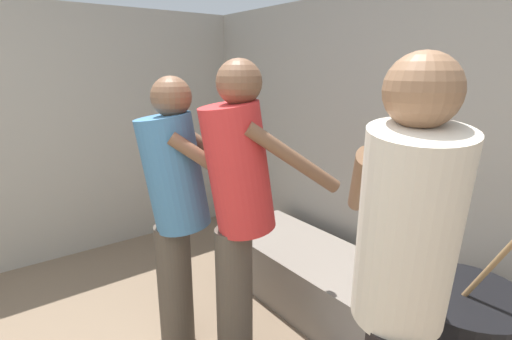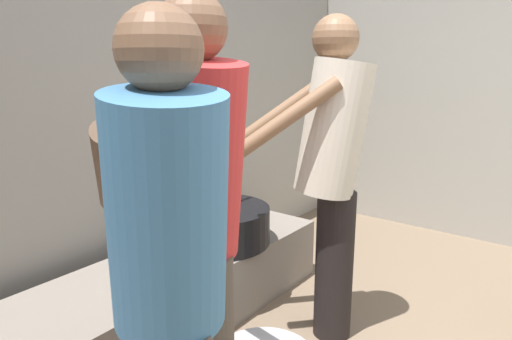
{
  "view_description": "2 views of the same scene",
  "coord_description": "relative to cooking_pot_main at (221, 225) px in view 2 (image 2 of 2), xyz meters",
  "views": [
    {
      "loc": [
        1.04,
        0.2,
        1.62
      ],
      "look_at": [
        -0.49,
        1.34,
        1.1
      ],
      "focal_mm": 26.82,
      "sensor_mm": 36.0,
      "label": 1
    },
    {
      "loc": [
        -1.51,
        0.2,
        1.44
      ],
      "look_at": [
        -0.08,
        1.3,
        1.01
      ],
      "focal_mm": 31.37,
      "sensor_mm": 36.0,
      "label": 2
    }
  ],
  "objects": [
    {
      "name": "block_enclosure_rear",
      "position": [
        -0.37,
        0.56,
        0.56
      ],
      "size": [
        5.23,
        0.2,
        2.11
      ],
      "primitive_type": "cube",
      "color": "#9E998E",
      "rests_on": "ground_plane"
    },
    {
      "name": "hearth_ledge",
      "position": [
        -0.55,
        0.04,
        -0.3
      ],
      "size": [
        2.42,
        0.6,
        0.39
      ],
      "primitive_type": "cube",
      "color": "slate",
      "rests_on": "ground_plane"
    },
    {
      "name": "cooking_pot_main",
      "position": [
        0.0,
        0.0,
        0.0
      ],
      "size": [
        0.59,
        0.59,
        0.67
      ],
      "color": "black",
      "rests_on": "hearth_ledge"
    },
    {
      "name": "cook_in_cream_shirt",
      "position": [
        0.08,
        -0.68,
        0.46
      ],
      "size": [
        0.69,
        0.73,
        1.67
      ],
      "color": "black",
      "rests_on": "ground_plane"
    },
    {
      "name": "cook_in_red_shirt",
      "position": [
        -0.85,
        -0.68,
        0.46
      ],
      "size": [
        0.56,
        0.75,
        1.66
      ],
      "color": "#4C4238",
      "rests_on": "ground_plane"
    },
    {
      "name": "cook_in_blue_shirt",
      "position": [
        -1.17,
        -0.88,
        0.4
      ],
      "size": [
        0.63,
        0.72,
        1.58
      ],
      "color": "#4C4238",
      "rests_on": "ground_plane"
    }
  ]
}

